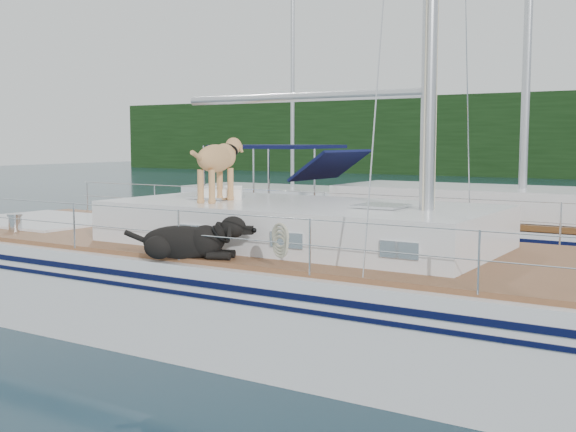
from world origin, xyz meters
The scene contains 4 objects.
ground centered at (0.00, 0.00, 0.00)m, with size 120.00×120.00×0.00m, color black.
main_sailboat centered at (0.09, -0.01, 0.68)m, with size 12.00×4.01×14.01m.
neighbor_sailboat centered at (-0.04, 5.89, 0.63)m, with size 11.00×3.50×13.30m.
bg_boat_west centered at (-8.00, 14.00, 0.45)m, with size 8.00×3.00×11.65m.
Camera 1 is at (5.80, -8.21, 2.65)m, focal length 45.00 mm.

